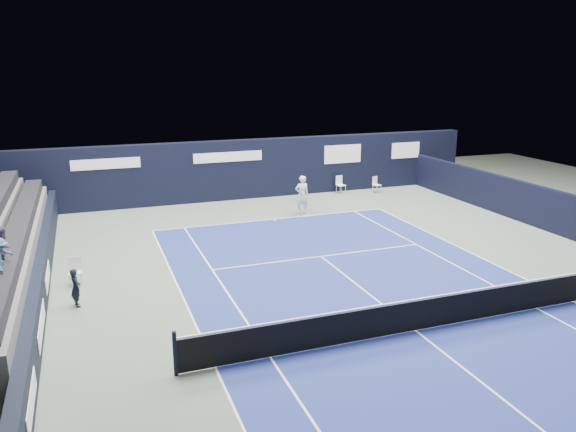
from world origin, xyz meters
The scene contains 12 objects.
ground centered at (0.00, 2.00, 0.00)m, with size 48.00×48.00×0.00m, color #526256.
court_surface centered at (0.00, 0.00, 0.00)m, with size 10.97×23.77×0.01m, color navy.
enclosure_wall_right centered at (10.50, 6.00, 0.90)m, with size 0.30×22.00×1.80m, color black.
folding_chair_back_a centered at (5.19, 15.85, 0.64)m, with size 0.50×0.53×0.96m.
folding_chair_back_b centered at (7.17, 15.31, 0.50)m, with size 0.49×0.49×0.88m.
line_judge_chair centered at (-8.55, 6.65, 0.52)m, with size 0.44×0.43×0.92m.
line_judge centered at (-8.52, 4.84, 0.58)m, with size 0.43×0.28×1.17m, color black.
court_markings centered at (0.00, 0.00, 0.01)m, with size 11.03×23.83×0.00m.
tennis_net centered at (0.00, 0.00, 0.51)m, with size 12.90×0.10×1.10m.
back_sponsor_wall centered at (0.01, 16.50, 1.55)m, with size 26.00×0.63×3.10m.
side_barrier_left centered at (-9.50, 5.97, 0.60)m, with size 0.33×22.00×1.20m.
tennis_player centered at (1.61, 12.45, 0.92)m, with size 0.68×0.84×1.83m.
Camera 1 is at (-7.94, -11.69, 6.94)m, focal length 35.00 mm.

